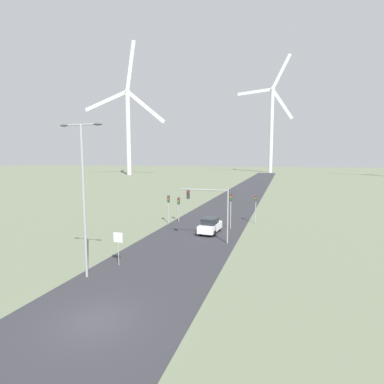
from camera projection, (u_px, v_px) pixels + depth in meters
name	position (u px, v px, depth m)	size (l,w,h in m)	color
ground_plane	(96.00, 320.00, 16.03)	(600.00, 600.00, 0.00)	#667056
road_surface	(235.00, 200.00, 61.63)	(10.00, 240.00, 0.01)	#2D2D33
streetlamp	(83.00, 184.00, 21.14)	(3.44, 0.32, 11.04)	#93999E
stop_sign_near	(118.00, 242.00, 24.09)	(0.81, 0.07, 2.71)	#93999E
traffic_light_post_near_left	(168.00, 203.00, 39.65)	(0.28, 0.34, 3.73)	#93999E
traffic_light_post_near_right	(231.00, 203.00, 36.47)	(0.28, 0.34, 4.41)	#93999E
traffic_light_post_mid_left	(179.00, 204.00, 40.75)	(0.28, 0.34, 3.30)	#93999E
traffic_light_post_mid_right	(256.00, 203.00, 39.54)	(0.28, 0.34, 3.82)	#93999E
traffic_light_mast_overhead	(210.00, 203.00, 30.57)	(5.00, 0.35, 5.66)	#93999E
car_approaching	(210.00, 226.00, 34.47)	(2.05, 4.20, 1.83)	white
wind_turbine_far_left	(128.00, 122.00, 152.17)	(42.51, 5.97, 66.40)	silver
wind_turbine_left	(272.00, 122.00, 178.10)	(33.17, 4.00, 68.12)	silver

